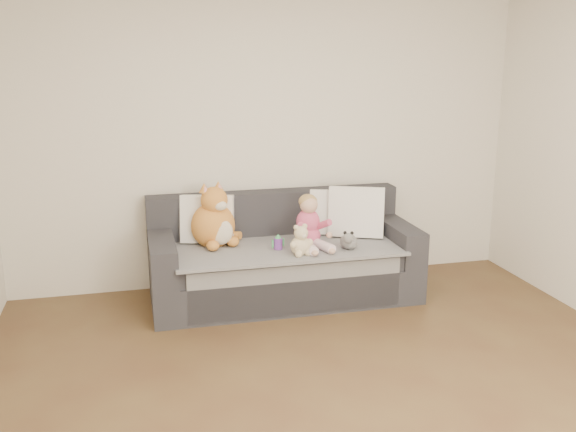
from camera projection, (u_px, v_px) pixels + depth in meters
The scene contains 10 objects.
room_shell at pixel (346, 184), 3.62m from camera, with size 5.00×5.00×5.00m.
sofa at pixel (283, 261), 5.41m from camera, with size 2.20×0.94×0.85m.
cushion_left at pixel (207, 219), 5.35m from camera, with size 0.47×0.30×0.41m.
cushion_right_back at pixel (334, 212), 5.59m from camera, with size 0.46×0.32×0.40m.
cushion_right_front at pixel (356, 212), 5.51m from camera, with size 0.52×0.38×0.45m.
toddler at pixel (310, 225), 5.23m from camera, with size 0.31×0.44×0.44m.
plush_cat at pixel (214, 221), 5.25m from camera, with size 0.44×0.45×0.56m.
teddy_bear at pixel (301, 243), 5.02m from camera, with size 0.20×0.16×0.25m.
plush_cow at pixel (349, 241), 5.17m from camera, with size 0.14×0.20×0.17m.
sippy_cup at pixel (278, 242), 5.17m from camera, with size 0.11×0.08×0.12m.
Camera 1 is at (-1.18, -2.94, 2.03)m, focal length 40.00 mm.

